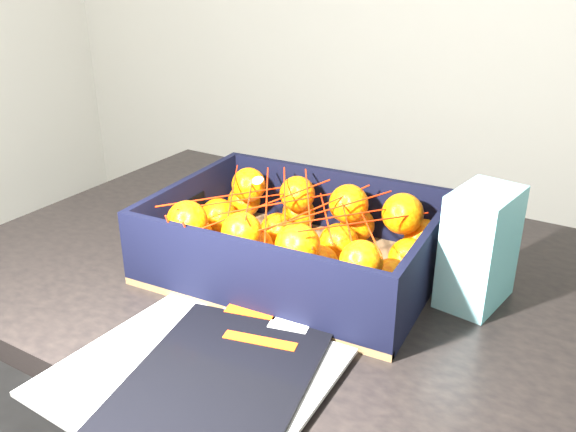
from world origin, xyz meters
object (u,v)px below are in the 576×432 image
at_px(magazine_stack, 202,376).
at_px(produce_crate, 296,250).
at_px(retail_carton, 480,247).
at_px(table, 311,318).

xyz_separation_m(magazine_stack, produce_crate, (-0.03, 0.31, 0.03)).
distance_m(produce_crate, retail_carton, 0.29).
height_order(table, produce_crate, produce_crate).
bearing_deg(magazine_stack, retail_carton, 53.96).
relative_size(table, magazine_stack, 3.64).
xyz_separation_m(table, retail_carton, (0.26, 0.02, 0.19)).
xyz_separation_m(table, produce_crate, (-0.02, -0.02, 0.14)).
bearing_deg(produce_crate, table, 41.33).
distance_m(magazine_stack, produce_crate, 0.31).
distance_m(table, magazine_stack, 0.34).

